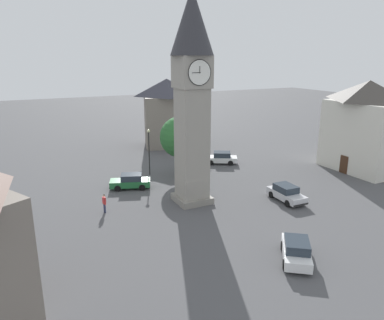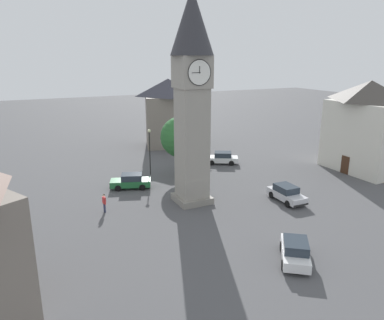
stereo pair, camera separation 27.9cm
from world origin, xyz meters
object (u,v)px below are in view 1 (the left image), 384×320
at_px(car_blue_kerb, 130,181).
at_px(building_corner_back, 167,112).
at_px(clock_tower, 192,82).
at_px(car_silver_kerb, 286,193).
at_px(car_white_side, 296,250).
at_px(pedestrian, 104,202).
at_px(building_terrace_right, 365,126).
at_px(lamp_post, 149,145).
at_px(tree, 180,137).
at_px(car_red_corner, 221,158).

xyz_separation_m(car_blue_kerb, building_corner_back, (-10.80, -15.81, 4.38)).
bearing_deg(clock_tower, car_silver_kerb, 154.77).
height_order(car_white_side, pedestrian, pedestrian).
bearing_deg(building_terrace_right, building_corner_back, -54.16).
distance_m(car_blue_kerb, building_terrace_right, 27.70).
distance_m(car_blue_kerb, lamp_post, 5.55).
relative_size(car_silver_kerb, tree, 0.61).
xyz_separation_m(car_white_side, building_corner_back, (-5.08, -34.27, 4.38)).
relative_size(car_blue_kerb, lamp_post, 0.84).
bearing_deg(car_blue_kerb, clock_tower, 124.14).
xyz_separation_m(car_blue_kerb, car_silver_kerb, (-12.18, 9.86, 0.00)).
xyz_separation_m(tree, building_corner_back, (-4.37, -14.26, 0.63)).
distance_m(car_white_side, building_corner_back, 34.92).
relative_size(clock_tower, lamp_post, 3.56).
bearing_deg(clock_tower, tree, -106.92).
bearing_deg(tree, building_corner_back, -107.05).
height_order(pedestrian, building_terrace_right, building_terrace_right).
bearing_deg(building_terrace_right, pedestrian, -2.19).
bearing_deg(car_white_side, building_terrace_right, -149.38).
height_order(car_silver_kerb, car_white_side, same).
relative_size(building_terrace_right, lamp_post, 1.99).
bearing_deg(tree, car_white_side, 87.99).
xyz_separation_m(car_blue_kerb, lamp_post, (-3.36, -3.43, 2.78)).
distance_m(pedestrian, building_corner_back, 25.73).
relative_size(pedestrian, building_terrace_right, 0.16).
bearing_deg(pedestrian, car_white_side, 125.33).
bearing_deg(building_terrace_right, car_blue_kerb, -12.89).
relative_size(car_red_corner, building_terrace_right, 0.42).
distance_m(car_silver_kerb, lamp_post, 16.20).
relative_size(car_red_corner, tree, 0.65).
xyz_separation_m(car_silver_kerb, tree, (5.75, -11.41, 3.75)).
bearing_deg(lamp_post, pedestrian, 49.15).
height_order(car_white_side, building_terrace_right, building_terrace_right).
xyz_separation_m(car_red_corner, lamp_post, (9.73, 0.29, 2.78)).
distance_m(clock_tower, car_blue_kerb, 12.65).
bearing_deg(car_blue_kerb, car_red_corner, -164.13).
relative_size(car_white_side, building_corner_back, 0.43).
height_order(clock_tower, tree, clock_tower).
bearing_deg(car_blue_kerb, car_white_side, 107.22).
relative_size(car_white_side, lamp_post, 0.81).
relative_size(car_silver_kerb, pedestrian, 2.48).
distance_m(car_red_corner, building_corner_back, 13.06).
xyz_separation_m(car_silver_kerb, car_white_side, (6.46, 8.60, 0.00)).
xyz_separation_m(car_white_side, building_terrace_right, (-20.90, -12.37, 4.64)).
bearing_deg(tree, lamp_post, -31.62).
bearing_deg(pedestrian, car_red_corner, -152.99).
xyz_separation_m(tree, building_terrace_right, (-20.19, 7.64, 0.89)).
bearing_deg(tree, clock_tower, 73.08).
height_order(car_silver_kerb, building_corner_back, building_corner_back).
bearing_deg(car_silver_kerb, car_red_corner, -93.85).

